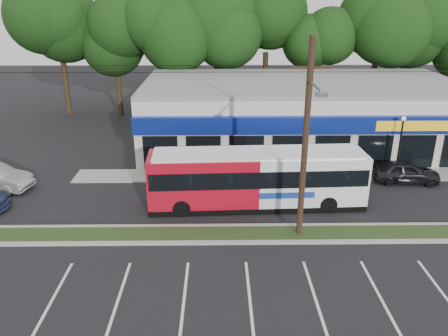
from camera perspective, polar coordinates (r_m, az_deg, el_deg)
ground at (r=22.13m, az=2.38°, el=-10.05°), size 120.00×120.00×0.00m
grass_strip at (r=22.95m, az=2.25°, el=-8.61°), size 40.00×1.60×0.12m
curb_south at (r=22.22m, az=2.37°, el=-9.69°), size 40.00×0.25×0.14m
curb_north at (r=23.68m, az=2.15°, el=-7.56°), size 40.00×0.25×0.14m
sidewalk at (r=30.73m, az=10.86°, el=-0.89°), size 32.00×2.20×0.10m
strip_mall at (r=36.47m, az=9.86°, el=7.07°), size 25.00×12.55×5.30m
utility_pole at (r=21.06m, az=10.22°, el=4.16°), size 50.00×2.77×10.00m
lamp_post at (r=31.46m, az=22.06°, el=3.48°), size 0.30×0.30×4.25m
tree_line at (r=45.21m, az=6.08°, el=17.44°), size 46.76×6.76×11.83m
metrobus at (r=25.39m, az=4.33°, el=-1.23°), size 12.61×3.18×3.36m
car_dark at (r=31.30m, az=22.63°, el=-0.45°), size 4.46×2.09×1.48m
pedestrian_a at (r=30.67m, az=16.17°, el=0.14°), size 0.72×0.63×1.66m
pedestrian_b at (r=29.55m, az=5.43°, el=-0.03°), size 0.79×0.64×1.53m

